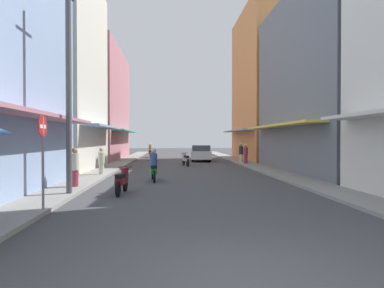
% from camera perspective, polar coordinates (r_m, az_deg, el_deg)
% --- Properties ---
extents(ground_plane, '(102.45, 102.45, 0.00)m').
position_cam_1_polar(ground_plane, '(23.95, -1.22, -3.97)').
color(ground_plane, '#424244').
extents(sidewalk_left, '(1.55, 54.57, 0.12)m').
position_cam_1_polar(sidewalk_left, '(24.26, -13.30, -3.79)').
color(sidewalk_left, gray).
rests_on(sidewalk_left, ground).
extents(sidewalk_right, '(1.55, 54.57, 0.12)m').
position_cam_1_polar(sidewalk_right, '(24.69, 10.66, -3.70)').
color(sidewalk_right, gray).
rests_on(sidewalk_right, ground).
extents(building_left_mid, '(7.05, 8.56, 12.42)m').
position_cam_1_polar(building_left_mid, '(23.96, -23.09, 10.86)').
color(building_left_mid, silver).
rests_on(building_left_mid, ground).
extents(building_left_far, '(7.05, 12.85, 10.72)m').
position_cam_1_polar(building_left_far, '(34.96, -16.68, 6.30)').
color(building_left_far, '#B7727F').
rests_on(building_left_far, ground).
extents(building_right_mid, '(7.05, 12.25, 10.76)m').
position_cam_1_polar(building_right_mid, '(22.29, 22.96, 9.45)').
color(building_right_mid, slate).
rests_on(building_right_mid, ground).
extents(building_right_far, '(7.05, 10.84, 14.23)m').
position_cam_1_polar(building_right_far, '(33.96, 13.44, 9.45)').
color(building_right_far, '#D88C4C').
rests_on(building_right_far, ground).
extents(motorbike_green, '(0.55, 1.81, 1.58)m').
position_cam_1_polar(motorbike_green, '(16.31, -6.51, -3.76)').
color(motorbike_green, black).
rests_on(motorbike_green, ground).
extents(motorbike_silver, '(0.63, 1.79, 0.96)m').
position_cam_1_polar(motorbike_silver, '(25.44, -1.10, -2.55)').
color(motorbike_silver, black).
rests_on(motorbike_silver, ground).
extents(motorbike_orange, '(0.55, 1.81, 1.58)m').
position_cam_1_polar(motorbike_orange, '(37.01, -7.04, -1.18)').
color(motorbike_orange, black).
rests_on(motorbike_orange, ground).
extents(motorbike_maroon, '(0.55, 1.81, 0.96)m').
position_cam_1_polar(motorbike_maroon, '(12.77, -11.65, -5.96)').
color(motorbike_maroon, black).
rests_on(motorbike_maroon, ground).
extents(parked_car, '(2.12, 4.24, 1.45)m').
position_cam_1_polar(parked_car, '(30.83, 1.56, -1.52)').
color(parked_car, silver).
rests_on(parked_car, ground).
extents(pedestrian_crossing, '(0.34, 0.34, 1.67)m').
position_cam_1_polar(pedestrian_crossing, '(14.33, -19.11, -3.92)').
color(pedestrian_crossing, '#99333F').
rests_on(pedestrian_crossing, ground).
extents(pedestrian_far, '(0.44, 0.44, 1.68)m').
position_cam_1_polar(pedestrian_far, '(26.69, 9.01, -1.45)').
color(pedestrian_far, '#99333F').
rests_on(pedestrian_far, ground).
extents(pedestrian_midway, '(0.44, 0.44, 1.74)m').
position_cam_1_polar(pedestrian_midway, '(27.97, 8.25, -1.28)').
color(pedestrian_midway, beige).
rests_on(pedestrian_midway, ground).
extents(pedestrian_foreground, '(0.34, 0.34, 1.55)m').
position_cam_1_polar(pedestrian_foreground, '(18.93, -14.98, -2.95)').
color(pedestrian_foreground, beige).
rests_on(pedestrian_foreground, ground).
extents(utility_pole, '(0.20, 1.20, 7.65)m').
position_cam_1_polar(utility_pole, '(12.72, -20.02, 9.35)').
color(utility_pole, '#4C4C4F').
rests_on(utility_pole, ground).
extents(street_sign_no_entry, '(0.07, 0.60, 2.65)m').
position_cam_1_polar(street_sign_no_entry, '(9.97, -23.78, -0.93)').
color(street_sign_no_entry, gray).
rests_on(street_sign_no_entry, ground).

